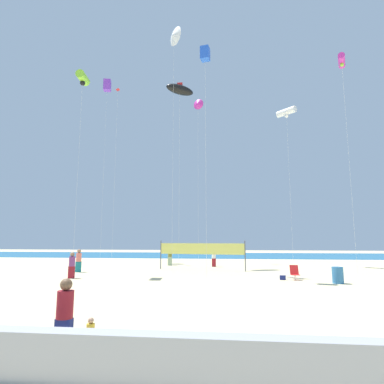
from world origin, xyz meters
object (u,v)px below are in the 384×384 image
Objects in this scene: beachgoer_olive_shirt at (170,255)px; beach_handbag at (283,278)px; beachgoer_plum_shirt at (72,264)px; kite_magenta_delta at (198,104)px; beachgoer_white_shirt at (214,257)px; kite_violet_box at (107,86)px; kite_black_inflatable at (180,90)px; kite_white_delta at (174,36)px; folding_beach_chair at (295,272)px; kite_lime_tube at (83,79)px; mother_figure at (65,313)px; kite_red_diamond at (117,104)px; volleyball_net at (201,250)px; kite_white_tube at (286,112)px; trash_barrel at (338,275)px; toddler_figure at (90,335)px; beachgoer_coral_shirt at (79,260)px; kite_magenta_tube at (342,61)px; kite_blue_box at (205,54)px.

beach_handbag is at bearing 80.88° from beachgoer_olive_shirt.
kite_magenta_delta reaches higher than beachgoer_plum_shirt.
beachgoer_white_shirt is 25.28m from kite_violet_box.
beachgoer_plum_shirt reaches higher than beachgoer_white_shirt.
kite_black_inflatable is 5.62m from kite_white_delta.
folding_beach_chair is 20.85m from kite_black_inflatable.
beachgoer_olive_shirt is 0.11× the size of kite_lime_tube.
mother_figure is at bearing -87.71° from kite_white_delta.
folding_beach_chair is 0.86m from beach_handbag.
kite_magenta_delta is at bearing -166.81° from beachgoer_olive_shirt.
kite_black_inflatable is at bearing -27.59° from kite_red_diamond.
kite_violet_box is (-12.51, 9.13, 19.92)m from volleyball_net.
beachgoer_plum_shirt is at bearing -142.73° from kite_white_delta.
kite_violet_box is 22.09m from kite_white_tube.
beachgoer_plum_shirt is 16.40m from trash_barrel.
kite_black_inflatable reaches higher than toddler_figure.
kite_white_tube reaches higher than beachgoer_plum_shirt.
folding_beach_chair is (7.12, 14.05, 0.05)m from toddler_figure.
kite_red_diamond reaches higher than kite_black_inflatable.
beachgoer_coral_shirt is at bearing 104.36° from mother_figure.
kite_magenta_delta is at bearing 78.76° from kite_black_inflatable.
volleyball_net is (7.89, 6.65, 0.73)m from beachgoer_plum_shirt.
mother_figure is at bearing -83.85° from beachgoer_coral_shirt.
folding_beach_chair is 24.48m from kite_magenta_delta.
folding_beach_chair reaches higher than beach_handbag.
kite_lime_tube is at bearing -120.49° from kite_magenta_delta.
beachgoer_olive_shirt is 14.08m from folding_beach_chair.
kite_white_delta is at bearing -143.45° from kite_white_tube.
toddler_figure is at bearing -151.48° from beachgoer_white_shirt.
trash_barrel is 0.06× the size of kite_lime_tube.
volleyball_net is 18.36m from kite_white_delta.
folding_beach_chair is at bearing -116.40° from beachgoer_white_shirt.
kite_red_diamond is 4.62m from kite_violet_box.
kite_white_tube is at bearing -4.38° from kite_red_diamond.
toddler_figure is 37.69m from kite_violet_box.
kite_magenta_tube reaches higher than folding_beach_chair.
volleyball_net is 0.40× the size of kite_black_inflatable.
beachgoer_plum_shirt is at bearing -88.78° from beachgoer_coral_shirt.
toddler_figure is 19.03m from beachgoer_coral_shirt.
trash_barrel is 33.96m from kite_violet_box.
kite_violet_box is (-13.39, 5.74, 20.66)m from beachgoer_white_shirt.
kite_violet_box reaches higher than kite_white_tube.
beachgoer_white_shirt reaches higher than toddler_figure.
beachgoer_plum_shirt is 0.09× the size of kite_black_inflatable.
trash_barrel is 29.45m from kite_red_diamond.
trash_barrel is at bearing -37.19° from kite_red_diamond.
kite_magenta_tube reaches higher than beach_handbag.
beachgoer_plum_shirt is at bearing -172.75° from kite_blue_box.
beachgoer_olive_shirt is 18.30m from kite_magenta_delta.
kite_white_delta is 8.58m from kite_lime_tube.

